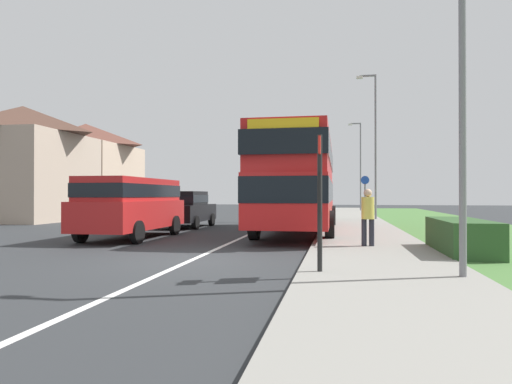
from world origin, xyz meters
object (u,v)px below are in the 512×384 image
object	(u,v)px
bus_stop_sign	(320,193)
street_lamp_mid	(374,138)
double_decker_bus	(299,179)
pedestrian_at_stop	(368,214)
parked_van_red	(132,203)
parked_car_black	(185,208)
cycle_route_sign	(365,196)
street_lamp_near	(455,59)
street_lamp_far	(359,161)

from	to	relation	value
bus_stop_sign	street_lamp_mid	xyz separation A→B (m)	(2.38, 18.69, 3.27)
double_decker_bus	pedestrian_at_stop	distance (m)	5.87
parked_van_red	pedestrian_at_stop	size ratio (longest dim) A/B	3.13
parked_car_black	cycle_route_sign	distance (m)	9.65
street_lamp_mid	parked_car_black	bearing A→B (deg)	-142.61
parked_car_black	street_lamp_near	distance (m)	15.17
parked_van_red	pedestrian_at_stop	distance (m)	8.09
cycle_route_sign	street_lamp_far	size ratio (longest dim) A/B	0.32
pedestrian_at_stop	bus_stop_sign	distance (m)	4.52
double_decker_bus	street_lamp_near	distance (m)	10.46
pedestrian_at_stop	parked_car_black	bearing A→B (deg)	136.26
double_decker_bus	bus_stop_sign	distance (m)	9.70
pedestrian_at_stop	parked_van_red	bearing A→B (deg)	165.53
parked_van_red	street_lamp_near	distance (m)	11.38
parked_van_red	street_lamp_near	bearing A→B (deg)	-35.70
bus_stop_sign	street_lamp_near	bearing A→B (deg)	-2.73
street_lamp_mid	pedestrian_at_stop	bearing A→B (deg)	-95.01
cycle_route_sign	street_lamp_far	world-z (taller)	street_lamp_far
pedestrian_at_stop	cycle_route_sign	size ratio (longest dim) A/B	0.66
cycle_route_sign	street_lamp_near	xyz separation A→B (m)	(0.55, -16.61, 2.40)
parked_van_red	street_lamp_far	bearing A→B (deg)	71.57
pedestrian_at_stop	bus_stop_sign	size ratio (longest dim) A/B	0.64
bus_stop_sign	street_lamp_mid	distance (m)	19.13
bus_stop_sign	double_decker_bus	bearing A→B (deg)	97.05
street_lamp_near	pedestrian_at_stop	bearing A→B (deg)	104.78
cycle_route_sign	street_lamp_near	world-z (taller)	street_lamp_near
bus_stop_sign	street_lamp_far	bearing A→B (deg)	86.17
cycle_route_sign	double_decker_bus	bearing A→B (deg)	-113.07
double_decker_bus	street_lamp_mid	size ratio (longest dim) A/B	1.29
parked_car_black	street_lamp_mid	size ratio (longest dim) A/B	0.48
pedestrian_at_stop	street_lamp_near	bearing A→B (deg)	-75.22
pedestrian_at_stop	street_lamp_far	world-z (taller)	street_lamp_far
bus_stop_sign	cycle_route_sign	bearing A→B (deg)	83.95
cycle_route_sign	parked_van_red	bearing A→B (deg)	-129.81
parked_van_red	street_lamp_far	world-z (taller)	street_lamp_far
pedestrian_at_stop	street_lamp_near	size ratio (longest dim) A/B	0.25
double_decker_bus	parked_car_black	distance (m)	6.01
double_decker_bus	street_lamp_mid	distance (m)	10.12
cycle_route_sign	street_lamp_mid	bearing A→B (deg)	73.87
street_lamp_far	cycle_route_sign	bearing A→B (deg)	-91.62
parked_van_red	street_lamp_mid	size ratio (longest dim) A/B	0.62
pedestrian_at_stop	street_lamp_mid	distance (m)	14.91
parked_car_black	street_lamp_near	world-z (taller)	street_lamp_near
street_lamp_far	street_lamp_near	bearing A→B (deg)	-89.87
double_decker_bus	parked_car_black	world-z (taller)	double_decker_bus
pedestrian_at_stop	cycle_route_sign	distance (m)	12.19
street_lamp_near	street_lamp_far	world-z (taller)	street_lamp_far
parked_car_black	bus_stop_sign	bearing A→B (deg)	-60.54
pedestrian_at_stop	street_lamp_far	distance (m)	29.05
parked_car_black	street_lamp_near	size ratio (longest dim) A/B	0.62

